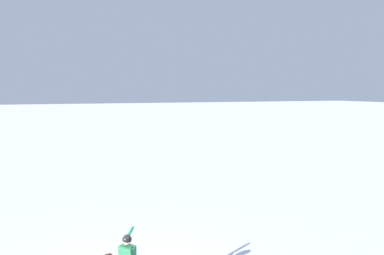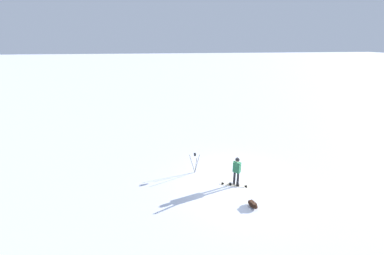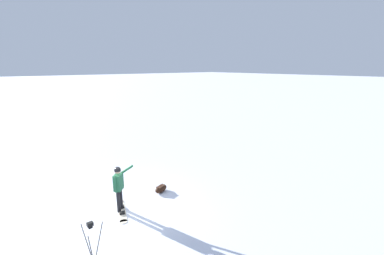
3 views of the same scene
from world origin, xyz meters
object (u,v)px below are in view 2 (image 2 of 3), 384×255
Objects in this scene: snowboarder at (237,168)px; camera_tripod at (195,159)px; snowboard at (234,185)px; gear_bag_large at (253,204)px.

snowboarder is 2.75m from camera_tripod.
camera_tripod is (2.13, -1.74, -0.14)m from snowboarder.
snowboard is at bearing 139.31° from camera_tripod.
snowboard is 1.22× the size of camera_tripod.
gear_bag_large is (-0.24, 1.99, -0.95)m from snowboarder.
snowboarder reaches higher than gear_bag_large.
snowboarder is 2.48× the size of gear_bag_large.
gear_bag_large is at bearing 96.99° from snowboarder.
snowboard is 2.01m from gear_bag_large.
snowboarder is 2.22m from gear_bag_large.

